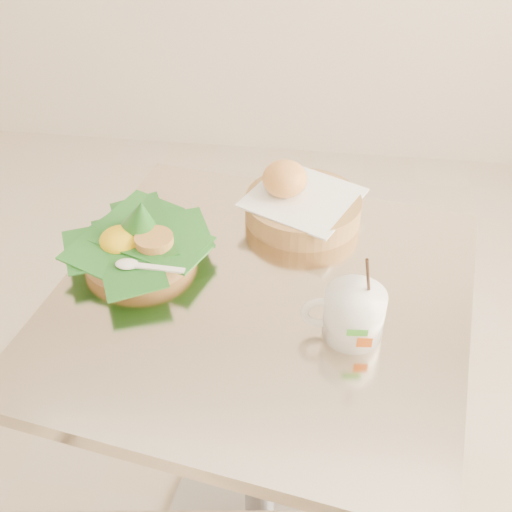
# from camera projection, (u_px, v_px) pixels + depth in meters

# --- Properties ---
(floor) EXTENTS (3.60, 3.60, 0.00)m
(floor) POSITION_uv_depth(u_px,v_px,m) (185.00, 500.00, 1.62)
(floor) COLOR beige
(floor) RESTS_ON ground
(cafe_table) EXTENTS (0.81, 0.81, 0.75)m
(cafe_table) POSITION_uv_depth(u_px,v_px,m) (261.00, 378.00, 1.24)
(cafe_table) COLOR gray
(cafe_table) RESTS_ON floor
(rice_basket) EXTENTS (0.26, 0.26, 0.13)m
(rice_basket) POSITION_uv_depth(u_px,v_px,m) (138.00, 241.00, 1.17)
(rice_basket) COLOR #AF8A4B
(rice_basket) RESTS_ON cafe_table
(bread_basket) EXTENTS (0.26, 0.26, 0.12)m
(bread_basket) POSITION_uv_depth(u_px,v_px,m) (300.00, 202.00, 1.26)
(bread_basket) COLOR #AF8A4B
(bread_basket) RESTS_ON cafe_table
(coffee_mug) EXTENTS (0.13, 0.10, 0.17)m
(coffee_mug) POSITION_uv_depth(u_px,v_px,m) (352.00, 313.00, 1.01)
(coffee_mug) COLOR white
(coffee_mug) RESTS_ON cafe_table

